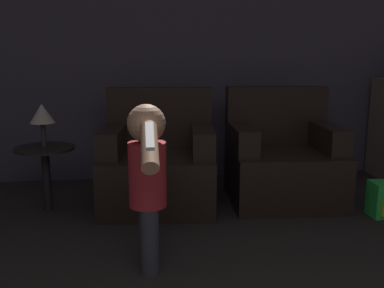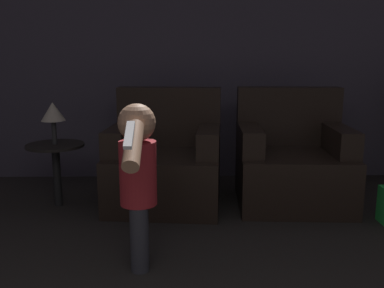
{
  "view_description": "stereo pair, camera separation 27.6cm",
  "coord_description": "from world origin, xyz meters",
  "views": [
    {
      "loc": [
        -0.23,
        0.48,
        1.15
      ],
      "look_at": [
        0.09,
        3.16,
        0.59
      ],
      "focal_mm": 40.0,
      "sensor_mm": 36.0,
      "label": 1
    },
    {
      "loc": [
        0.05,
        0.46,
        1.15
      ],
      "look_at": [
        0.09,
        3.16,
        0.59
      ],
      "focal_mm": 40.0,
      "sensor_mm": 36.0,
      "label": 2
    }
  ],
  "objects": [
    {
      "name": "wall_back",
      "position": [
        0.0,
        4.5,
        1.3
      ],
      "size": [
        8.4,
        0.05,
        2.6
      ],
      "color": "#3D3842",
      "rests_on": "ground_plane"
    },
    {
      "name": "armchair_left",
      "position": [
        -0.11,
        3.71,
        0.32
      ],
      "size": [
        0.91,
        0.84,
        0.9
      ],
      "rotation": [
        0.0,
        0.0,
        -0.1
      ],
      "color": "black",
      "rests_on": "ground_plane"
    },
    {
      "name": "armchair_right",
      "position": [
        0.89,
        3.71,
        0.32
      ],
      "size": [
        0.88,
        0.8,
        0.9
      ],
      "rotation": [
        0.0,
        0.0,
        -0.05
      ],
      "color": "black",
      "rests_on": "ground_plane"
    },
    {
      "name": "person_toddler",
      "position": [
        -0.21,
        2.65,
        0.54
      ],
      "size": [
        0.2,
        0.62,
        0.91
      ],
      "rotation": [
        0.0,
        0.0,
        1.65
      ],
      "color": "#28282D",
      "rests_on": "ground_plane"
    },
    {
      "name": "side_table",
      "position": [
        -0.95,
        3.66,
        0.4
      ],
      "size": [
        0.44,
        0.44,
        0.49
      ],
      "color": "black",
      "rests_on": "ground_plane"
    },
    {
      "name": "lamp",
      "position": [
        -0.95,
        3.66,
        0.73
      ],
      "size": [
        0.18,
        0.18,
        0.32
      ],
      "color": "#262626",
      "rests_on": "side_table"
    }
  ]
}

